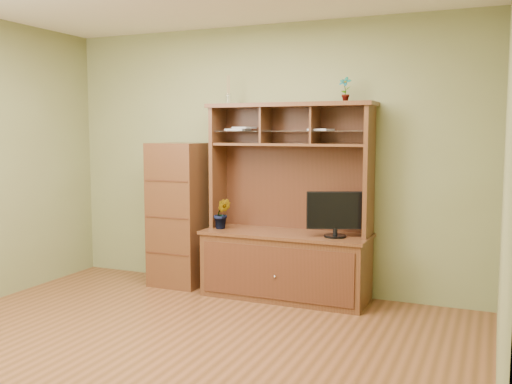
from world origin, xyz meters
The scene contains 8 objects.
room centered at (0.00, 0.00, 1.35)m, with size 4.54×4.04×2.74m.
media_hutch centered at (0.33, 1.73, 0.52)m, with size 1.66×0.61×1.90m.
monitor centered at (0.84, 1.65, 0.87)m, with size 0.51×0.24×0.42m.
orchid_plant centered at (-0.33, 1.65, 0.80)m, with size 0.17×0.14×0.31m, color #315A1F.
top_plant centered at (0.87, 1.80, 2.02)m, with size 0.12×0.08×0.23m, color #366423.
reed_diffuser centered at (-0.33, 1.81, 2.01)m, with size 0.06×0.06×0.29m.
magazines centered at (0.08, 1.80, 1.65)m, with size 1.11×0.21×0.04m.
side_cabinet centered at (-0.89, 1.74, 0.75)m, with size 0.54×0.49×1.51m.
Camera 1 is at (2.20, -3.44, 1.63)m, focal length 40.00 mm.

